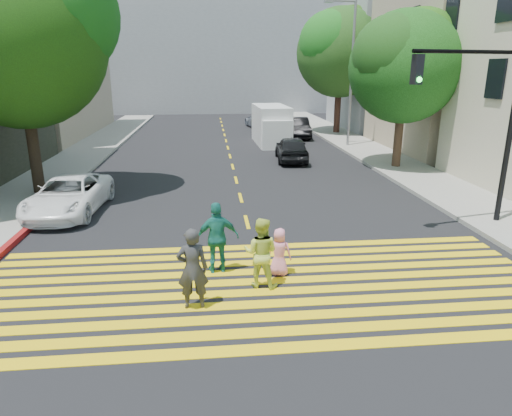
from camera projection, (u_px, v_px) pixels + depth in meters
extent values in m
plane|color=black|center=(271.00, 315.00, 9.43)|extent=(120.00, 120.00, 0.00)
cube|color=gray|center=(96.00, 146.00, 29.52)|extent=(3.00, 40.00, 0.15)
cube|color=gray|center=(391.00, 162.00, 24.50)|extent=(3.00, 60.00, 0.15)
cube|color=maroon|center=(30.00, 227.00, 14.45)|extent=(0.20, 8.00, 0.16)
cube|color=yellow|center=(279.00, 348.00, 8.29)|extent=(13.40, 0.35, 0.01)
cube|color=yellow|center=(275.00, 332.00, 8.81)|extent=(13.40, 0.35, 0.01)
cube|color=yellow|center=(271.00, 317.00, 9.33)|extent=(13.40, 0.35, 0.01)
cube|color=yellow|center=(268.00, 304.00, 9.86)|extent=(13.40, 0.35, 0.01)
cube|color=yellow|center=(265.00, 292.00, 10.38)|extent=(13.40, 0.35, 0.01)
cube|color=yellow|center=(262.00, 281.00, 10.90)|extent=(13.40, 0.35, 0.01)
cube|color=yellow|center=(260.00, 272.00, 11.43)|extent=(13.40, 0.35, 0.01)
cube|color=yellow|center=(257.00, 263.00, 11.95)|extent=(13.40, 0.35, 0.01)
cube|color=yellow|center=(255.00, 255.00, 12.47)|extent=(13.40, 0.35, 0.01)
cube|color=yellow|center=(253.00, 247.00, 13.00)|extent=(13.40, 0.35, 0.01)
cube|color=yellow|center=(247.00, 222.00, 15.14)|extent=(0.12, 1.40, 0.01)
cube|color=yellow|center=(241.00, 198.00, 17.99)|extent=(0.12, 1.40, 0.01)
cube|color=yellow|center=(236.00, 180.00, 20.85)|extent=(0.12, 1.40, 0.01)
cube|color=yellow|center=(233.00, 167.00, 23.70)|extent=(0.12, 1.40, 0.01)
cube|color=yellow|center=(230.00, 156.00, 26.56)|extent=(0.12, 1.40, 0.01)
cube|color=yellow|center=(228.00, 148.00, 29.41)|extent=(0.12, 1.40, 0.01)
cube|color=yellow|center=(226.00, 141.00, 32.26)|extent=(0.12, 1.40, 0.01)
cube|color=yellow|center=(225.00, 135.00, 35.12)|extent=(0.12, 1.40, 0.01)
cube|color=yellow|center=(223.00, 130.00, 37.97)|extent=(0.12, 1.40, 0.01)
cube|color=yellow|center=(222.00, 126.00, 40.83)|extent=(0.12, 1.40, 0.01)
cube|color=yellow|center=(221.00, 122.00, 43.68)|extent=(0.12, 1.40, 0.01)
cube|color=yellow|center=(220.00, 119.00, 46.53)|extent=(0.12, 1.40, 0.01)
cube|color=tan|center=(2.00, 67.00, 33.06)|extent=(12.00, 16.00, 10.00)
cube|color=tan|center=(476.00, 67.00, 27.50)|extent=(10.00, 10.00, 10.00)
cube|color=gray|center=(402.00, 67.00, 37.96)|extent=(10.00, 10.00, 10.00)
cube|color=gray|center=(217.00, 59.00, 53.34)|extent=(30.00, 8.00, 12.00)
cylinder|color=black|center=(35.00, 155.00, 17.87)|extent=(0.45, 0.45, 3.30)
sphere|color=black|center=(18.00, 41.00, 16.64)|extent=(6.61, 6.61, 6.35)
sphere|color=#135C13|center=(54.00, 14.00, 16.72)|extent=(4.96, 4.96, 4.77)
cylinder|color=#432B18|center=(398.00, 141.00, 22.82)|extent=(0.52, 0.52, 2.82)
sphere|color=black|center=(405.00, 67.00, 21.78)|extent=(6.64, 6.64, 5.30)
sphere|color=#105409|center=(420.00, 50.00, 22.20)|extent=(4.98, 4.98, 3.98)
sphere|color=#1B3E0E|center=(393.00, 55.00, 21.11)|extent=(4.65, 4.65, 3.71)
cylinder|color=black|center=(337.00, 112.00, 35.10)|extent=(0.63, 0.63, 3.41)
sphere|color=black|center=(340.00, 53.00, 33.84)|extent=(8.55, 8.55, 6.50)
sphere|color=#1E3D14|center=(352.00, 40.00, 34.43)|extent=(6.42, 6.42, 4.88)
sphere|color=#124C0E|center=(330.00, 43.00, 32.93)|extent=(5.99, 5.99, 4.55)
imported|color=#313132|center=(193.00, 269.00, 9.48)|extent=(0.66, 0.45, 1.78)
imported|color=#C9DB4B|center=(261.00, 253.00, 10.45)|extent=(0.97, 0.86, 1.67)
imported|color=pink|center=(279.00, 252.00, 11.10)|extent=(0.68, 0.55, 1.20)
imported|color=#1C7268|center=(218.00, 238.00, 11.18)|extent=(1.10, 0.57, 1.80)
imported|color=white|center=(69.00, 195.00, 15.94)|extent=(2.41, 4.74, 1.28)
imported|color=black|center=(292.00, 149.00, 24.96)|extent=(1.94, 4.15, 1.38)
imported|color=#949CAA|center=(259.00, 120.00, 39.26)|extent=(2.45, 4.59, 1.26)
imported|color=black|center=(298.00, 128.00, 33.54)|extent=(1.82, 4.50, 1.45)
cube|color=silver|center=(271.00, 125.00, 30.78)|extent=(2.15, 5.10, 2.52)
cube|color=silver|center=(276.00, 134.00, 28.77)|extent=(1.95, 1.26, 1.82)
cylinder|color=black|center=(263.00, 142.00, 29.22)|extent=(0.27, 0.71, 0.71)
cylinder|color=#292929|center=(288.00, 142.00, 29.42)|extent=(0.27, 0.71, 0.71)
cylinder|color=black|center=(256.00, 135.00, 32.67)|extent=(0.27, 0.71, 0.71)
cylinder|color=black|center=(278.00, 134.00, 32.87)|extent=(0.27, 0.71, 0.71)
cylinder|color=black|center=(510.00, 137.00, 14.10)|extent=(0.20, 0.20, 5.72)
cylinder|color=black|center=(471.00, 52.00, 12.81)|extent=(3.75, 0.91, 0.11)
cube|color=black|center=(417.00, 69.00, 12.45)|extent=(0.29, 0.29, 0.80)
sphere|color=#23D639|center=(419.00, 80.00, 12.41)|extent=(0.18, 0.18, 0.15)
cylinder|color=gray|center=(352.00, 76.00, 28.35)|extent=(0.17, 0.17, 8.93)
cylinder|color=gray|center=(342.00, 1.00, 26.95)|extent=(1.79, 0.25, 0.12)
cube|color=gray|center=(329.00, 1.00, 26.83)|extent=(0.51, 0.25, 0.15)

